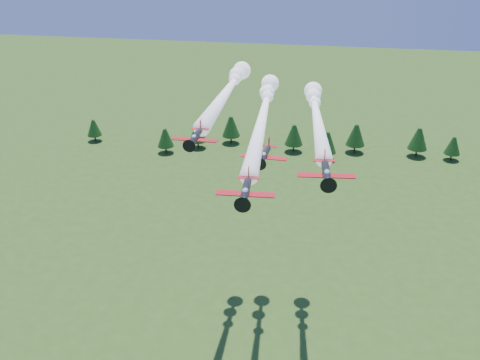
% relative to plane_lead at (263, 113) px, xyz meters
% --- Properties ---
extents(plane_lead, '(8.33, 54.65, 3.70)m').
position_rel_plane_lead_xyz_m(plane_lead, '(0.00, 0.00, 0.00)').
color(plane_lead, black).
rests_on(plane_lead, ground).
extents(plane_left, '(6.66, 43.48, 3.70)m').
position_rel_plane_lead_xyz_m(plane_left, '(-7.16, 4.59, 2.72)').
color(plane_left, black).
rests_on(plane_left, ground).
extents(plane_right, '(9.83, 45.78, 3.70)m').
position_rel_plane_lead_xyz_m(plane_right, '(9.22, 4.70, -1.13)').
color(plane_right, black).
rests_on(plane_right, ground).
extents(plane_slot, '(7.29, 7.92, 2.56)m').
position_rel_plane_lead_xyz_m(plane_slot, '(1.96, -13.19, -2.23)').
color(plane_slot, black).
rests_on(plane_slot, ground).
extents(treeline, '(169.04, 19.85, 10.78)m').
position_rel_plane_lead_xyz_m(treeline, '(10.39, 91.13, -39.92)').
color(treeline, '#382314').
rests_on(treeline, ground).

